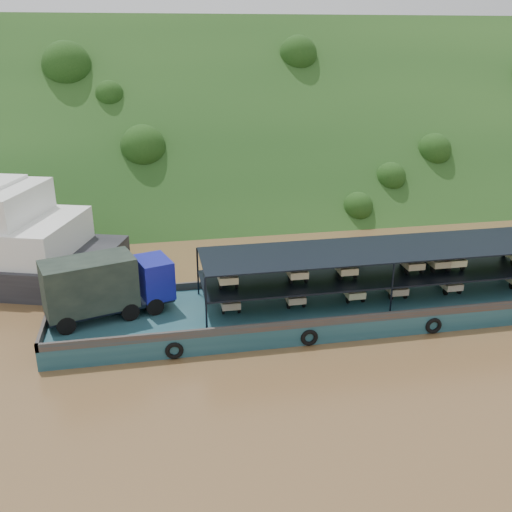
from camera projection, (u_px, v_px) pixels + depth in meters
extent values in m
plane|color=brown|center=(294.00, 314.00, 38.02)|extent=(160.00, 160.00, 0.00)
cube|color=#133312|center=(222.00, 186.00, 71.03)|extent=(140.00, 39.60, 39.60)
cube|color=#133A45|center=(324.00, 308.00, 37.55)|extent=(35.00, 7.00, 1.20)
cube|color=#592D19|center=(310.00, 277.00, 40.36)|extent=(35.00, 0.20, 0.50)
cube|color=#592D19|center=(341.00, 320.00, 34.13)|extent=(35.00, 0.20, 0.50)
cube|color=#592D19|center=(46.00, 320.00, 34.18)|extent=(0.20, 7.00, 0.50)
torus|color=black|center=(174.00, 351.00, 32.55)|extent=(1.06, 0.26, 1.06)
torus|color=black|center=(309.00, 338.00, 33.96)|extent=(1.06, 0.26, 1.06)
torus|color=black|center=(434.00, 326.00, 35.37)|extent=(1.06, 0.26, 1.06)
cylinder|color=black|center=(66.00, 325.00, 32.88)|extent=(1.17, 0.69, 1.11)
cylinder|color=black|center=(59.00, 309.00, 34.81)|extent=(1.17, 0.69, 1.11)
cylinder|color=black|center=(130.00, 312.00, 34.52)|extent=(1.17, 0.69, 1.11)
cylinder|color=black|center=(120.00, 297.00, 36.45)|extent=(1.17, 0.69, 1.11)
cylinder|color=black|center=(155.00, 306.00, 35.20)|extent=(1.17, 0.69, 1.11)
cylinder|color=black|center=(143.00, 292.00, 37.12)|extent=(1.17, 0.69, 1.11)
cube|color=black|center=(110.00, 305.00, 35.04)|extent=(7.93, 4.53, 0.22)
cube|color=navy|center=(154.00, 277.00, 35.84)|extent=(2.58, 3.10, 2.44)
cube|color=black|center=(168.00, 268.00, 36.09)|extent=(0.71, 2.14, 1.00)
cube|color=black|center=(89.00, 284.00, 33.98)|extent=(5.87, 4.09, 3.11)
cube|color=black|center=(377.00, 273.00, 37.36)|extent=(23.00, 5.00, 0.12)
cube|color=black|center=(378.00, 249.00, 36.77)|extent=(23.00, 5.00, 0.08)
cylinder|color=black|center=(206.00, 304.00, 33.04)|extent=(0.12, 0.12, 3.30)
cylinder|color=black|center=(198.00, 271.00, 37.63)|extent=(0.12, 0.12, 3.30)
cylinder|color=black|center=(392.00, 288.00, 35.07)|extent=(0.12, 0.12, 3.30)
cylinder|color=black|center=(363.00, 259.00, 39.65)|extent=(0.12, 0.12, 3.30)
cylinder|color=black|center=(512.00, 249.00, 41.68)|extent=(0.12, 0.12, 3.30)
cylinder|color=black|center=(227.00, 297.00, 37.10)|extent=(0.12, 0.52, 0.52)
cylinder|color=black|center=(223.00, 310.00, 35.36)|extent=(0.14, 0.52, 0.52)
cylinder|color=black|center=(239.00, 309.00, 35.53)|extent=(0.14, 0.52, 0.52)
cube|color=#C4AD8A|center=(230.00, 302.00, 35.64)|extent=(1.15, 1.50, 0.44)
cube|color=red|center=(227.00, 292.00, 36.63)|extent=(0.55, 0.80, 0.80)
cube|color=red|center=(228.00, 286.00, 36.27)|extent=(0.50, 0.10, 0.10)
cylinder|color=black|center=(289.00, 292.00, 37.83)|extent=(0.12, 0.52, 0.52)
cylinder|color=black|center=(288.00, 305.00, 36.09)|extent=(0.14, 0.52, 0.52)
cylinder|color=black|center=(304.00, 303.00, 36.27)|extent=(0.14, 0.52, 0.52)
cube|color=#C5B08B|center=(295.00, 297.00, 36.38)|extent=(1.15, 1.50, 0.44)
cube|color=red|center=(290.00, 287.00, 37.37)|extent=(0.55, 0.80, 0.80)
cube|color=red|center=(291.00, 281.00, 37.01)|extent=(0.50, 0.10, 0.10)
cylinder|color=black|center=(346.00, 288.00, 38.53)|extent=(0.12, 0.52, 0.52)
cylinder|color=black|center=(348.00, 300.00, 36.79)|extent=(0.14, 0.52, 0.52)
cylinder|color=black|center=(363.00, 298.00, 36.97)|extent=(0.14, 0.52, 0.52)
cube|color=beige|center=(354.00, 292.00, 37.08)|extent=(1.15, 1.50, 0.44)
cube|color=#B80F0C|center=(348.00, 282.00, 38.07)|extent=(0.55, 0.80, 0.80)
cube|color=#B80F0C|center=(349.00, 277.00, 37.70)|extent=(0.50, 0.10, 0.10)
cylinder|color=black|center=(387.00, 284.00, 39.05)|extent=(0.12, 0.52, 0.52)
cylinder|color=black|center=(391.00, 296.00, 37.31)|extent=(0.14, 0.52, 0.52)
cylinder|color=black|center=(405.00, 295.00, 37.49)|extent=(0.14, 0.52, 0.52)
cube|color=#C9B08E|center=(396.00, 288.00, 37.60)|extent=(1.15, 1.50, 0.44)
cube|color=#A9280B|center=(389.00, 279.00, 38.59)|extent=(0.55, 0.80, 0.80)
cube|color=#A9280B|center=(391.00, 273.00, 38.22)|extent=(0.50, 0.10, 0.10)
cylinder|color=black|center=(439.00, 280.00, 39.73)|extent=(0.12, 0.52, 0.52)
cylinder|color=black|center=(445.00, 291.00, 37.99)|extent=(0.14, 0.52, 0.52)
cylinder|color=black|center=(459.00, 290.00, 38.17)|extent=(0.14, 0.52, 0.52)
cube|color=beige|center=(450.00, 284.00, 38.28)|extent=(1.15, 1.50, 0.44)
cube|color=red|center=(442.00, 275.00, 39.27)|extent=(0.55, 0.80, 0.80)
cube|color=red|center=(444.00, 269.00, 38.91)|extent=(0.50, 0.10, 0.10)
cylinder|color=black|center=(503.00, 275.00, 40.60)|extent=(0.12, 0.52, 0.52)
cylinder|color=black|center=(512.00, 286.00, 38.86)|extent=(0.14, 0.52, 0.52)
cube|color=red|center=(507.00, 270.00, 40.14)|extent=(0.55, 0.80, 0.80)
cube|color=red|center=(510.00, 264.00, 39.77)|extent=(0.50, 0.10, 0.10)
cylinder|color=black|center=(224.00, 273.00, 36.46)|extent=(0.12, 0.52, 0.52)
cylinder|color=black|center=(220.00, 285.00, 34.72)|extent=(0.14, 0.52, 0.52)
cylinder|color=black|center=(237.00, 284.00, 34.89)|extent=(0.14, 0.52, 0.52)
cube|color=beige|center=(228.00, 277.00, 35.00)|extent=(1.15, 1.50, 0.44)
cube|color=#B60C1C|center=(225.00, 267.00, 35.99)|extent=(0.55, 0.80, 0.80)
cube|color=#B60C1C|center=(225.00, 261.00, 35.63)|extent=(0.50, 0.10, 0.10)
cylinder|color=black|center=(291.00, 268.00, 37.23)|extent=(0.12, 0.52, 0.52)
cylinder|color=black|center=(290.00, 280.00, 35.49)|extent=(0.14, 0.52, 0.52)
cylinder|color=black|center=(306.00, 278.00, 35.67)|extent=(0.14, 0.52, 0.52)
cube|color=beige|center=(297.00, 272.00, 35.78)|extent=(1.15, 1.50, 0.44)
cube|color=navy|center=(292.00, 263.00, 36.77)|extent=(0.55, 0.80, 0.80)
cube|color=navy|center=(293.00, 256.00, 36.41)|extent=(0.50, 0.10, 0.10)
cylinder|color=black|center=(339.00, 265.00, 37.80)|extent=(0.12, 0.52, 0.52)
cylinder|color=black|center=(340.00, 276.00, 36.06)|extent=(0.14, 0.52, 0.52)
cylinder|color=black|center=(355.00, 275.00, 36.24)|extent=(0.14, 0.52, 0.52)
cube|color=#C7BC8D|center=(346.00, 268.00, 36.35)|extent=(1.15, 1.50, 0.44)
cube|color=#B5260C|center=(340.00, 259.00, 37.34)|extent=(0.55, 0.80, 0.80)
cube|color=#B5260C|center=(342.00, 253.00, 36.98)|extent=(0.50, 0.10, 0.10)
cylinder|color=black|center=(402.00, 260.00, 38.60)|extent=(0.12, 0.52, 0.52)
cylinder|color=black|center=(407.00, 271.00, 36.86)|extent=(0.14, 0.52, 0.52)
cylinder|color=black|center=(421.00, 270.00, 37.04)|extent=(0.14, 0.52, 0.52)
cube|color=tan|center=(412.00, 263.00, 37.15)|extent=(1.15, 1.50, 0.44)
cube|color=beige|center=(405.00, 255.00, 38.14)|extent=(0.55, 0.80, 0.80)
cube|color=beige|center=(407.00, 249.00, 37.78)|extent=(0.50, 0.10, 0.10)
cylinder|color=black|center=(442.00, 257.00, 39.11)|extent=(0.12, 0.52, 0.52)
cylinder|color=black|center=(448.00, 267.00, 37.37)|extent=(0.14, 0.52, 0.52)
cylinder|color=black|center=(462.00, 266.00, 37.55)|extent=(0.14, 0.52, 0.52)
cube|color=beige|center=(453.00, 260.00, 37.66)|extent=(1.15, 1.50, 0.44)
cube|color=red|center=(445.00, 252.00, 38.65)|extent=(0.55, 0.80, 0.80)
cube|color=red|center=(447.00, 246.00, 38.29)|extent=(0.50, 0.10, 0.10)
cylinder|color=black|center=(504.00, 253.00, 39.95)|extent=(0.12, 0.52, 0.52)
cube|color=beige|center=(508.00, 247.00, 39.49)|extent=(0.55, 0.80, 0.80)
cube|color=beige|center=(511.00, 241.00, 39.12)|extent=(0.50, 0.10, 0.10)
cylinder|color=black|center=(427.00, 258.00, 38.92)|extent=(0.12, 0.52, 0.52)
cylinder|color=black|center=(433.00, 269.00, 37.18)|extent=(0.14, 0.52, 0.52)
cylinder|color=black|center=(447.00, 268.00, 37.36)|extent=(0.14, 0.52, 0.52)
cube|color=tan|center=(438.00, 261.00, 37.47)|extent=(1.15, 1.50, 0.44)
cube|color=beige|center=(430.00, 253.00, 38.46)|extent=(0.55, 0.80, 0.80)
cube|color=beige|center=(432.00, 247.00, 38.09)|extent=(0.50, 0.10, 0.10)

